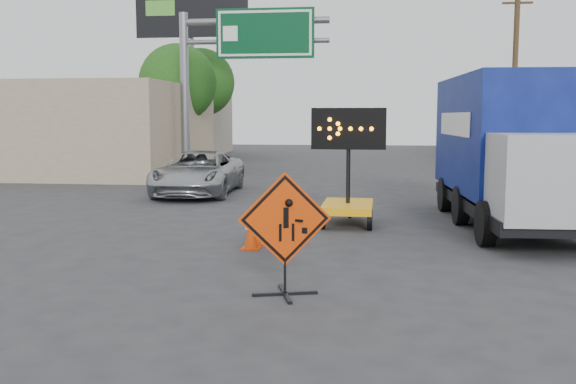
% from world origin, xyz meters
% --- Properties ---
extents(ground, '(100.00, 100.00, 0.00)m').
position_xyz_m(ground, '(0.00, 0.00, 0.00)').
color(ground, '#2D2D30').
rests_on(ground, ground).
extents(curb_right, '(0.40, 60.00, 0.12)m').
position_xyz_m(curb_right, '(7.20, 15.00, 0.06)').
color(curb_right, gray).
rests_on(curb_right, ground).
extents(storefront_left_near, '(14.00, 10.00, 4.00)m').
position_xyz_m(storefront_left_near, '(-14.00, 20.00, 2.00)').
color(storefront_left_near, tan).
rests_on(storefront_left_near, ground).
extents(storefront_left_far, '(12.00, 10.00, 4.40)m').
position_xyz_m(storefront_left_far, '(-15.00, 34.00, 2.20)').
color(storefront_left_far, '#A29787').
rests_on(storefront_left_far, ground).
extents(highway_gantry, '(6.18, 0.38, 6.90)m').
position_xyz_m(highway_gantry, '(-4.43, 17.96, 5.07)').
color(highway_gantry, slate).
rests_on(highway_gantry, ground).
extents(billboard, '(6.10, 0.54, 9.85)m').
position_xyz_m(billboard, '(-8.35, 25.87, 7.35)').
color(billboard, slate).
rests_on(billboard, ground).
extents(utility_pole_far, '(1.80, 0.26, 9.00)m').
position_xyz_m(utility_pole_far, '(8.00, 24.00, 4.68)').
color(utility_pole_far, '#4A351F').
rests_on(utility_pole_far, ground).
extents(tree_left_near, '(3.71, 3.71, 6.03)m').
position_xyz_m(tree_left_near, '(-8.00, 22.00, 4.16)').
color(tree_left_near, '#4A351F').
rests_on(tree_left_near, ground).
extents(tree_left_far, '(4.10, 4.10, 6.66)m').
position_xyz_m(tree_left_far, '(-9.00, 30.00, 4.60)').
color(tree_left_far, '#4A351F').
rests_on(tree_left_far, ground).
extents(construction_sign, '(1.31, 0.94, 1.79)m').
position_xyz_m(construction_sign, '(-0.06, 0.79, 0.95)').
color(construction_sign, black).
rests_on(construction_sign, ground).
extents(arrow_board, '(1.75, 1.97, 2.77)m').
position_xyz_m(arrow_board, '(0.64, 7.00, 0.63)').
color(arrow_board, '#F7A70D').
rests_on(arrow_board, ground).
extents(pickup_truck, '(2.54, 5.22, 1.43)m').
position_xyz_m(pickup_truck, '(-4.47, 12.44, 0.72)').
color(pickup_truck, '#A9ACB0').
rests_on(pickup_truck, ground).
extents(box_truck, '(2.68, 7.55, 3.54)m').
position_xyz_m(box_truck, '(4.38, 7.37, 1.60)').
color(box_truck, black).
rests_on(box_truck, ground).
extents(cone_a, '(0.37, 0.37, 0.70)m').
position_xyz_m(cone_a, '(-1.14, 3.93, 0.35)').
color(cone_a, '#D73804').
rests_on(cone_a, ground).
extents(cone_b, '(0.42, 0.42, 0.69)m').
position_xyz_m(cone_b, '(-1.13, 4.35, 0.35)').
color(cone_b, '#D73804').
rests_on(cone_b, ground).
extents(cone_c, '(0.41, 0.41, 0.64)m').
position_xyz_m(cone_c, '(-0.62, 6.40, 0.32)').
color(cone_c, '#D73804').
rests_on(cone_c, ground).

